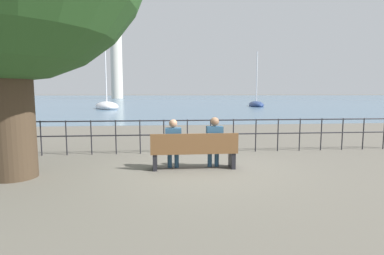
# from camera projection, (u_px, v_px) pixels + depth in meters

# --- Properties ---
(ground_plane) EXTENTS (1000.00, 1000.00, 0.00)m
(ground_plane) POSITION_uv_depth(u_px,v_px,m) (194.00, 168.00, 7.42)
(ground_plane) COLOR #605B51
(harbor_water) EXTENTS (600.00, 300.00, 0.01)m
(harbor_water) POSITION_uv_depth(u_px,v_px,m) (164.00, 97.00, 165.89)
(harbor_water) COLOR slate
(harbor_water) RESTS_ON ground_plane
(park_bench) EXTENTS (2.11, 0.45, 0.90)m
(park_bench) POSITION_uv_depth(u_px,v_px,m) (194.00, 151.00, 7.30)
(park_bench) COLOR brown
(park_bench) RESTS_ON ground_plane
(seated_person_left) EXTENTS (0.38, 0.35, 1.23)m
(seated_person_left) POSITION_uv_depth(u_px,v_px,m) (173.00, 142.00, 7.31)
(seated_person_left) COLOR navy
(seated_person_left) RESTS_ON ground_plane
(seated_person_right) EXTENTS (0.40, 0.35, 1.28)m
(seated_person_right) POSITION_uv_depth(u_px,v_px,m) (214.00, 140.00, 7.40)
(seated_person_right) COLOR navy
(seated_person_right) RESTS_ON ground_plane
(promenade_railing) EXTENTS (14.64, 0.04, 1.05)m
(promenade_railing) POSITION_uv_depth(u_px,v_px,m) (187.00, 131.00, 9.31)
(promenade_railing) COLOR black
(promenade_railing) RESTS_ON ground_plane
(sailboat_0) EXTENTS (4.41, 6.33, 10.22)m
(sailboat_0) POSITION_uv_depth(u_px,v_px,m) (107.00, 106.00, 36.32)
(sailboat_0) COLOR silver
(sailboat_0) RESTS_ON ground_plane
(sailboat_1) EXTENTS (2.56, 5.74, 8.13)m
(sailboat_1) POSITION_uv_depth(u_px,v_px,m) (256.00, 105.00, 43.26)
(sailboat_1) COLOR navy
(sailboat_1) RESTS_ON ground_plane
(sailboat_2) EXTENTS (3.64, 5.56, 9.81)m
(sailboat_2) POSITION_uv_depth(u_px,v_px,m) (13.00, 105.00, 39.10)
(sailboat_2) COLOR white
(sailboat_2) RESTS_ON ground_plane
(harbor_lighthouse) EXTENTS (4.21, 4.21, 29.60)m
(harbor_lighthouse) POSITION_uv_depth(u_px,v_px,m) (116.00, 61.00, 109.46)
(harbor_lighthouse) COLOR beige
(harbor_lighthouse) RESTS_ON ground_plane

